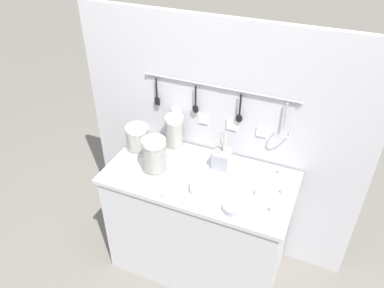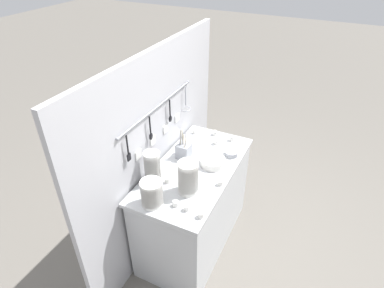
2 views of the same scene
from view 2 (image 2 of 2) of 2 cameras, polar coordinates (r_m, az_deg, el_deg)
ground_plane at (r=3.23m, az=0.41°, el=-16.33°), size 20.00×20.00×0.00m
counter at (r=2.91m, az=0.45°, el=-10.88°), size 1.23×0.62×0.86m
back_wall at (r=2.74m, az=-6.03°, el=-1.65°), size 2.03×0.11×1.79m
bowl_stack_wide_centre at (r=2.33m, az=-0.70°, el=-5.97°), size 0.15×0.15×0.26m
bowl_stack_tall_left at (r=2.27m, az=-7.17°, el=-8.65°), size 0.16×0.16×0.20m
bowl_stack_short_front at (r=2.44m, az=-7.04°, el=-4.05°), size 0.13×0.13×0.26m
plate_stack at (r=2.65m, az=3.73°, el=-3.18°), size 0.21×0.21×0.06m
steel_mixing_bowl at (r=2.78m, az=6.99°, el=-1.63°), size 0.12×0.12×0.04m
cutlery_caddy at (r=2.71m, az=-1.49°, el=-1.12°), size 0.11×0.11×0.28m
cup_by_caddy at (r=2.21m, az=1.56°, el=-12.50°), size 0.04×0.04×0.04m
cup_front_right at (r=3.06m, az=0.48°, el=2.27°), size 0.04×0.04×0.04m
cup_edge_far at (r=2.29m, az=-2.91°, el=-10.53°), size 0.04×0.04×0.04m
cup_front_left at (r=2.26m, az=-0.93°, el=-11.28°), size 0.04×0.04×0.04m
cup_edge_near at (r=3.04m, az=4.05°, el=1.99°), size 0.04×0.04×0.04m
cup_back_left at (r=2.46m, az=5.07°, el=-6.88°), size 0.04×0.04×0.04m
cup_mid_row at (r=2.48m, az=-4.41°, el=-6.44°), size 0.04×0.04×0.04m
cup_centre at (r=2.91m, az=4.24°, el=0.37°), size 0.04×0.04×0.04m
cup_beside_plates at (r=2.97m, az=7.07°, el=0.98°), size 0.04×0.04×0.04m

